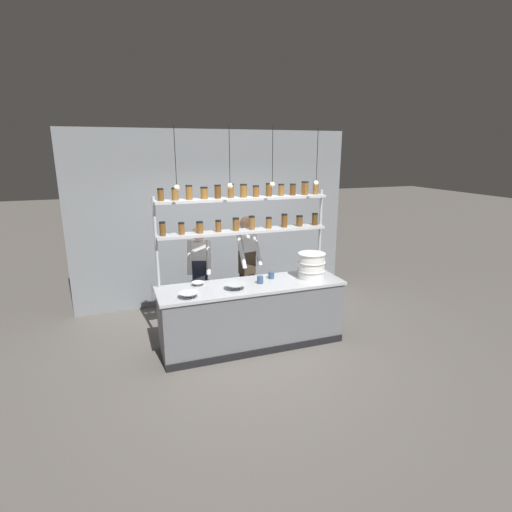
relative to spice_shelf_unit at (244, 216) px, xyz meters
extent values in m
plane|color=#5B5651|center=(-0.01, -0.33, -1.83)|extent=(40.00, 40.00, 0.00)
cube|color=gray|center=(-0.01, 1.66, -0.29)|extent=(5.03, 0.12, 3.09)
cube|color=slate|center=(-0.01, -0.33, -1.39)|extent=(2.57, 0.72, 0.88)
cube|color=#ADAFB5|center=(-0.01, -0.33, -0.93)|extent=(2.63, 0.76, 0.04)
cube|color=black|center=(-0.01, -0.69, -1.78)|extent=(2.57, 0.03, 0.10)
cylinder|color=#ADAFB5|center=(-1.25, 0.00, -0.75)|extent=(0.04, 0.04, 2.16)
cylinder|color=#ADAFB5|center=(1.23, 0.00, -0.75)|extent=(0.04, 0.04, 2.16)
cube|color=#ADAFB5|center=(-0.01, 0.00, -0.21)|extent=(2.47, 0.28, 0.04)
cylinder|color=brown|center=(-1.15, 0.00, -0.11)|extent=(0.08, 0.08, 0.17)
cylinder|color=black|center=(-1.15, 0.00, -0.02)|extent=(0.08, 0.08, 0.02)
cylinder|color=brown|center=(-0.90, 0.00, -0.12)|extent=(0.08, 0.08, 0.15)
cylinder|color=black|center=(-0.90, 0.00, -0.04)|extent=(0.08, 0.08, 0.02)
cylinder|color=brown|center=(-0.65, 0.00, -0.12)|extent=(0.09, 0.09, 0.14)
cylinder|color=black|center=(-0.65, 0.00, -0.04)|extent=(0.09, 0.09, 0.02)
cylinder|color=brown|center=(-0.39, 0.00, -0.12)|extent=(0.08, 0.08, 0.15)
cylinder|color=black|center=(-0.39, 0.00, -0.04)|extent=(0.08, 0.08, 0.02)
cylinder|color=brown|center=(-0.13, 0.00, -0.11)|extent=(0.09, 0.09, 0.16)
cylinder|color=black|center=(-0.13, 0.00, -0.02)|extent=(0.09, 0.09, 0.02)
cylinder|color=brown|center=(0.11, 0.00, -0.11)|extent=(0.08, 0.08, 0.18)
cylinder|color=black|center=(0.11, 0.00, -0.01)|extent=(0.09, 0.09, 0.02)
cylinder|color=brown|center=(0.37, 0.00, -0.12)|extent=(0.08, 0.08, 0.15)
cylinder|color=black|center=(0.37, 0.00, -0.04)|extent=(0.09, 0.09, 0.02)
cylinder|color=brown|center=(0.62, 0.00, -0.11)|extent=(0.09, 0.09, 0.18)
cylinder|color=black|center=(0.62, 0.00, -0.01)|extent=(0.09, 0.09, 0.02)
cylinder|color=brown|center=(0.87, 0.00, -0.12)|extent=(0.10, 0.10, 0.14)
cylinder|color=black|center=(0.87, 0.00, -0.04)|extent=(0.10, 0.10, 0.02)
cylinder|color=#513314|center=(1.13, 0.00, -0.11)|extent=(0.09, 0.09, 0.16)
cylinder|color=black|center=(1.13, 0.00, -0.02)|extent=(0.09, 0.09, 0.02)
cube|color=#ADAFB5|center=(-0.01, 0.00, 0.25)|extent=(2.47, 0.28, 0.04)
cylinder|color=brown|center=(-1.15, 0.00, 0.34)|extent=(0.08, 0.08, 0.14)
cylinder|color=black|center=(-1.15, 0.00, 0.43)|extent=(0.08, 0.08, 0.02)
cylinder|color=brown|center=(-0.96, 0.00, 0.35)|extent=(0.09, 0.09, 0.15)
cylinder|color=black|center=(-0.96, 0.00, 0.43)|extent=(0.09, 0.09, 0.02)
cylinder|color=brown|center=(-0.78, 0.00, 0.36)|extent=(0.09, 0.09, 0.17)
cylinder|color=black|center=(-0.78, 0.00, 0.46)|extent=(0.09, 0.09, 0.02)
cylinder|color=brown|center=(-0.57, 0.00, 0.34)|extent=(0.10, 0.10, 0.14)
cylinder|color=black|center=(-0.57, 0.00, 0.43)|extent=(0.10, 0.10, 0.02)
cylinder|color=#513314|center=(-0.38, 0.00, 0.36)|extent=(0.09, 0.09, 0.17)
cylinder|color=black|center=(-0.38, 0.00, 0.45)|extent=(0.09, 0.09, 0.02)
cylinder|color=brown|center=(-0.20, 0.00, 0.36)|extent=(0.08, 0.08, 0.18)
cylinder|color=black|center=(-0.20, 0.00, 0.46)|extent=(0.09, 0.09, 0.02)
cylinder|color=brown|center=(-0.01, 0.00, 0.36)|extent=(0.10, 0.10, 0.17)
cylinder|color=black|center=(-0.01, 0.00, 0.45)|extent=(0.10, 0.10, 0.02)
cylinder|color=brown|center=(0.17, 0.00, 0.34)|extent=(0.09, 0.09, 0.14)
cylinder|color=black|center=(0.17, 0.00, 0.42)|extent=(0.09, 0.09, 0.02)
cylinder|color=brown|center=(0.37, 0.00, 0.36)|extent=(0.09, 0.09, 0.17)
cylinder|color=black|center=(0.37, 0.00, 0.45)|extent=(0.09, 0.09, 0.02)
cylinder|color=brown|center=(0.56, 0.00, 0.35)|extent=(0.08, 0.08, 0.15)
cylinder|color=black|center=(0.56, 0.00, 0.43)|extent=(0.08, 0.08, 0.02)
cylinder|color=#513314|center=(0.75, 0.00, 0.35)|extent=(0.09, 0.09, 0.15)
cylinder|color=black|center=(0.75, 0.00, 0.43)|extent=(0.09, 0.09, 0.02)
cylinder|color=brown|center=(0.94, 0.00, 0.36)|extent=(0.10, 0.10, 0.18)
cylinder|color=black|center=(0.94, 0.00, 0.46)|extent=(0.10, 0.10, 0.02)
cylinder|color=brown|center=(1.12, 0.00, 0.35)|extent=(0.08, 0.08, 0.16)
cylinder|color=black|center=(1.12, 0.00, 0.44)|extent=(0.09, 0.09, 0.02)
cylinder|color=black|center=(-0.65, 0.51, -1.44)|extent=(0.11, 0.11, 0.79)
cylinder|color=black|center=(-0.50, 0.46, -1.44)|extent=(0.11, 0.11, 0.79)
cube|color=#232838|center=(-0.57, 0.48, -0.88)|extent=(0.26, 0.23, 0.34)
cube|color=white|center=(-0.57, 0.48, -0.57)|extent=(0.26, 0.24, 0.28)
sphere|color=beige|center=(-0.57, 0.48, -0.30)|extent=(0.21, 0.21, 0.21)
cylinder|color=white|center=(-0.73, 0.47, -0.66)|extent=(0.14, 0.25, 0.52)
cylinder|color=white|center=(-0.45, 0.38, -0.66)|extent=(0.14, 0.25, 0.52)
cylinder|color=black|center=(0.08, 0.35, -1.41)|extent=(0.11, 0.11, 0.85)
cylinder|color=black|center=(0.24, 0.40, -1.41)|extent=(0.11, 0.11, 0.85)
cube|color=#473828|center=(0.16, 0.38, -0.80)|extent=(0.26, 0.22, 0.37)
cube|color=white|center=(0.16, 0.38, -0.46)|extent=(0.26, 0.23, 0.30)
sphere|color=#A37A5B|center=(0.16, 0.38, -0.18)|extent=(0.22, 0.22, 0.22)
cylinder|color=white|center=(0.04, 0.28, -0.56)|extent=(0.13, 0.27, 0.56)
cylinder|color=white|center=(0.32, 0.36, -0.56)|extent=(0.13, 0.27, 0.56)
cylinder|color=white|center=(0.91, -0.35, -0.85)|extent=(0.38, 0.38, 0.11)
cylinder|color=silver|center=(0.91, -0.35, -0.79)|extent=(0.40, 0.40, 0.01)
cylinder|color=white|center=(0.91, -0.35, -0.73)|extent=(0.38, 0.38, 0.11)
cylinder|color=silver|center=(0.91, -0.35, -0.67)|extent=(0.40, 0.40, 0.01)
cylinder|color=white|center=(0.91, -0.35, -0.60)|extent=(0.38, 0.38, 0.11)
cylinder|color=silver|center=(0.91, -0.35, -0.54)|extent=(0.40, 0.40, 0.01)
cylinder|color=silver|center=(-0.94, -0.55, -0.91)|extent=(0.12, 0.12, 0.01)
cone|color=silver|center=(-0.94, -0.55, -0.88)|extent=(0.26, 0.26, 0.07)
cylinder|color=#B2B7BC|center=(-0.28, -0.45, -0.91)|extent=(0.13, 0.13, 0.01)
cone|color=#B2B7BC|center=(-0.28, -0.45, -0.87)|extent=(0.28, 0.28, 0.08)
cylinder|color=white|center=(-0.73, -0.12, -0.91)|extent=(0.08, 0.08, 0.01)
cone|color=white|center=(-0.73, -0.12, -0.89)|extent=(0.18, 0.18, 0.05)
cylinder|color=#334C70|center=(0.35, -0.18, -0.86)|extent=(0.09, 0.09, 0.10)
cylinder|color=#334C70|center=(0.12, -0.33, -0.86)|extent=(0.09, 0.09, 0.10)
cylinder|color=black|center=(-0.99, -0.33, 0.84)|extent=(0.01, 0.01, 0.74)
sphere|color=#F9E5B2|center=(-0.99, -0.33, 0.47)|extent=(0.07, 0.07, 0.07)
cylinder|color=black|center=(-0.30, -0.33, 0.84)|extent=(0.01, 0.01, 0.74)
sphere|color=#F9E5B2|center=(-0.30, -0.33, 0.47)|extent=(0.07, 0.07, 0.07)
cylinder|color=black|center=(0.29, -0.33, 0.84)|extent=(0.01, 0.01, 0.74)
sphere|color=#F9E5B2|center=(0.29, -0.33, 0.47)|extent=(0.07, 0.07, 0.07)
cylinder|color=black|center=(0.95, -0.33, 0.84)|extent=(0.01, 0.01, 0.74)
sphere|color=#F9E5B2|center=(0.95, -0.33, 0.47)|extent=(0.07, 0.07, 0.07)
camera|label=1|loc=(-1.76, -5.34, 0.93)|focal=28.00mm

